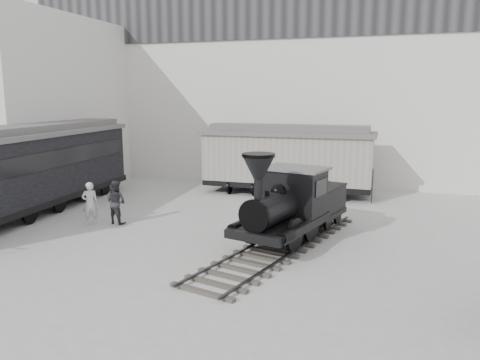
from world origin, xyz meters
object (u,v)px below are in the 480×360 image
(locomotive, at_px, (290,209))
(boxcar, at_px, (287,158))
(passenger_coach, at_px, (28,169))
(visitor_a, at_px, (90,203))
(visitor_b, at_px, (116,202))

(locomotive, relative_size, boxcar, 1.07)
(locomotive, height_order, passenger_coach, passenger_coach)
(boxcar, height_order, passenger_coach, boxcar)
(locomotive, height_order, boxcar, boxcar)
(visitor_a, bearing_deg, visitor_b, 168.79)
(locomotive, distance_m, visitor_b, 7.01)
(locomotive, xyz_separation_m, passenger_coach, (-11.30, 0.63, 0.74))
(visitor_a, xyz_separation_m, visitor_b, (0.89, 0.42, 0.02))
(passenger_coach, xyz_separation_m, visitor_a, (3.42, -0.69, -1.09))
(boxcar, bearing_deg, visitor_b, -124.81)
(passenger_coach, xyz_separation_m, visitor_b, (4.31, -0.27, -1.07))
(boxcar, distance_m, visitor_a, 10.10)
(passenger_coach, relative_size, visitor_a, 7.81)
(boxcar, relative_size, visitor_a, 5.13)
(locomotive, bearing_deg, visitor_a, -164.59)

